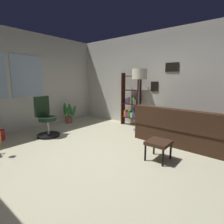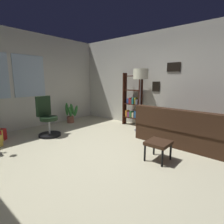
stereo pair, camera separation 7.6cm
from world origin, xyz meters
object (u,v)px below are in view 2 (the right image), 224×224
(floor_lamp, at_px, (141,78))
(potted_plant, at_px, (71,114))
(footstool, at_px, (158,144))
(office_chair, at_px, (48,121))
(couch, at_px, (188,131))
(bookshelf, at_px, (132,103))

(floor_lamp, distance_m, potted_plant, 2.71)
(footstool, xyz_separation_m, office_chair, (-0.54, 2.84, 0.10))
(couch, distance_m, potted_plant, 3.75)
(footstool, xyz_separation_m, potted_plant, (0.72, 3.57, -0.01))
(bookshelf, distance_m, potted_plant, 2.15)
(footstool, distance_m, office_chair, 2.89)
(office_chair, bearing_deg, floor_lamp, -39.27)
(couch, distance_m, footstool, 1.27)
(bookshelf, bearing_deg, potted_plant, 120.00)
(footstool, distance_m, floor_lamp, 2.23)
(floor_lamp, bearing_deg, couch, -95.51)
(potted_plant, bearing_deg, floor_lamp, -73.77)
(office_chair, distance_m, bookshelf, 2.58)
(couch, height_order, footstool, couch)
(office_chair, relative_size, floor_lamp, 0.59)
(office_chair, relative_size, bookshelf, 0.62)
(office_chair, distance_m, floor_lamp, 2.74)
(couch, bearing_deg, office_chair, 121.28)
(couch, height_order, office_chair, office_chair)
(bookshelf, bearing_deg, couch, -105.02)
(floor_lamp, bearing_deg, bookshelf, 53.37)
(office_chair, xyz_separation_m, potted_plant, (1.27, 0.73, -0.11))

